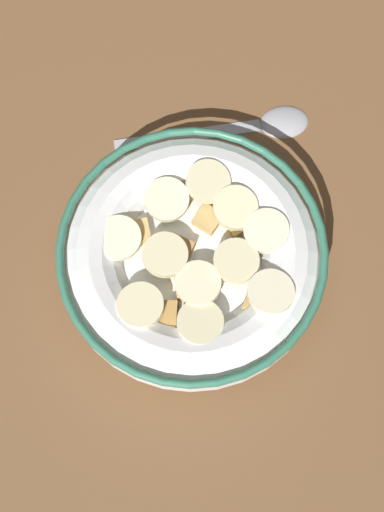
% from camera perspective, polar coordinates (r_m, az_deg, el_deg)
% --- Properties ---
extents(ground_plane, '(1.26, 1.26, 0.02)m').
position_cam_1_polar(ground_plane, '(0.52, 0.00, -1.30)').
color(ground_plane, brown).
extents(cereal_bowl, '(0.19, 0.19, 0.05)m').
position_cam_1_polar(cereal_bowl, '(0.48, 0.04, -0.15)').
color(cereal_bowl, white).
rests_on(cereal_bowl, ground_plane).
extents(spoon, '(0.10, 0.14, 0.01)m').
position_cam_1_polar(spoon, '(0.55, 5.19, 10.88)').
color(spoon, '#A5A5AD').
rests_on(spoon, ground_plane).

